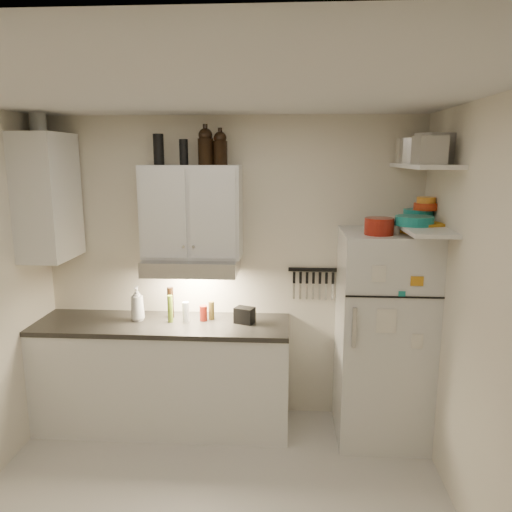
{
  "coord_description": "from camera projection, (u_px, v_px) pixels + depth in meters",
  "views": [
    {
      "loc": [
        0.48,
        -2.68,
        2.27
      ],
      "look_at": [
        0.25,
        0.9,
        1.55
      ],
      "focal_mm": 35.0,
      "sensor_mm": 36.0,
      "label": 1
    }
  ],
  "objects": [
    {
      "name": "ceiling",
      "position": [
        197.0,
        89.0,
        2.58
      ],
      "size": [
        3.2,
        3.0,
        0.02
      ],
      "primitive_type": "cube",
      "color": "silver",
      "rests_on": "ground"
    },
    {
      "name": "back_wall",
      "position": [
        232.0,
        270.0,
        4.32
      ],
      "size": [
        3.2,
        0.02,
        2.6
      ],
      "primitive_type": "cube",
      "color": "beige",
      "rests_on": "ground"
    },
    {
      "name": "right_wall",
      "position": [
        492.0,
        336.0,
        2.74
      ],
      "size": [
        0.02,
        3.0,
        2.6
      ],
      "primitive_type": "cube",
      "color": "beige",
      "rests_on": "ground"
    },
    {
      "name": "base_cabinet",
      "position": [
        164.0,
        376.0,
        4.22
      ],
      "size": [
        2.1,
        0.6,
        0.88
      ],
      "primitive_type": "cube",
      "color": "white",
      "rests_on": "floor"
    },
    {
      "name": "countertop",
      "position": [
        162.0,
        325.0,
        4.13
      ],
      "size": [
        2.1,
        0.62,
        0.04
      ],
      "primitive_type": "cube",
      "color": "#2A2824",
      "rests_on": "base_cabinet"
    },
    {
      "name": "upper_cabinet",
      "position": [
        192.0,
        212.0,
        4.06
      ],
      "size": [
        0.8,
        0.33,
        0.75
      ],
      "primitive_type": "cube",
      "color": "white",
      "rests_on": "back_wall"
    },
    {
      "name": "side_cabinet",
      "position": [
        48.0,
        197.0,
        3.98
      ],
      "size": [
        0.33,
        0.55,
        1.0
      ],
      "primitive_type": "cube",
      "color": "white",
      "rests_on": "left_wall"
    },
    {
      "name": "range_hood",
      "position": [
        192.0,
        265.0,
        4.08
      ],
      "size": [
        0.76,
        0.46,
        0.12
      ],
      "primitive_type": "cube",
      "color": "silver",
      "rests_on": "back_wall"
    },
    {
      "name": "fridge",
      "position": [
        383.0,
        337.0,
        3.99
      ],
      "size": [
        0.7,
        0.68,
        1.7
      ],
      "primitive_type": "cube",
      "color": "silver",
      "rests_on": "floor"
    },
    {
      "name": "shelf_hi",
      "position": [
        424.0,
        166.0,
        3.58
      ],
      "size": [
        0.3,
        0.95,
        0.03
      ],
      "primitive_type": "cube",
      "color": "white",
      "rests_on": "right_wall"
    },
    {
      "name": "shelf_lo",
      "position": [
        420.0,
        227.0,
        3.66
      ],
      "size": [
        0.3,
        0.95,
        0.03
      ],
      "primitive_type": "cube",
      "color": "white",
      "rests_on": "right_wall"
    },
    {
      "name": "knife_strip",
      "position": [
        313.0,
        270.0,
        4.25
      ],
      "size": [
        0.42,
        0.02,
        0.03
      ],
      "primitive_type": "cube",
      "color": "black",
      "rests_on": "back_wall"
    },
    {
      "name": "dutch_oven",
      "position": [
        379.0,
        226.0,
        3.67
      ],
      "size": [
        0.24,
        0.24,
        0.12
      ],
      "primitive_type": "cylinder",
      "rotation": [
        0.0,
        0.0,
        0.11
      ],
      "color": "maroon",
      "rests_on": "fridge"
    },
    {
      "name": "book_stack",
      "position": [
        424.0,
        228.0,
        3.66
      ],
      "size": [
        0.31,
        0.34,
        0.09
      ],
      "primitive_type": "cube",
      "rotation": [
        0.0,
        0.0,
        0.38
      ],
      "color": "orange",
      "rests_on": "fridge"
    },
    {
      "name": "spice_jar",
      "position": [
        396.0,
        228.0,
        3.69
      ],
      "size": [
        0.07,
        0.07,
        0.1
      ],
      "primitive_type": "cylinder",
      "rotation": [
        0.0,
        0.0,
        0.28
      ],
      "color": "silver",
      "rests_on": "fridge"
    },
    {
      "name": "stock_pot",
      "position": [
        413.0,
        151.0,
        3.81
      ],
      "size": [
        0.28,
        0.28,
        0.19
      ],
      "primitive_type": "cylinder",
      "rotation": [
        0.0,
        0.0,
        -0.06
      ],
      "color": "silver",
      "rests_on": "shelf_hi"
    },
    {
      "name": "tin_a",
      "position": [
        435.0,
        149.0,
        3.41
      ],
      "size": [
        0.26,
        0.25,
        0.21
      ],
      "primitive_type": "cube",
      "rotation": [
        0.0,
        0.0,
        0.39
      ],
      "color": "#AAAAAD",
      "rests_on": "shelf_hi"
    },
    {
      "name": "tin_b",
      "position": [
        430.0,
        150.0,
        3.31
      ],
      "size": [
        0.2,
        0.2,
        0.19
      ],
      "primitive_type": "cube",
      "rotation": [
        0.0,
        0.0,
        0.09
      ],
      "color": "#AAAAAD",
      "rests_on": "shelf_hi"
    },
    {
      "name": "bowl_teal",
      "position": [
        418.0,
        215.0,
        3.87
      ],
      "size": [
        0.23,
        0.23,
        0.09
      ],
      "primitive_type": "cylinder",
      "color": "#18877F",
      "rests_on": "shelf_lo"
    },
    {
      "name": "bowl_orange",
      "position": [
        426.0,
        206.0,
        3.8
      ],
      "size": [
        0.18,
        0.18,
        0.05
      ],
      "primitive_type": "cylinder",
      "color": "#B93111",
      "rests_on": "bowl_teal"
    },
    {
      "name": "bowl_yellow",
      "position": [
        426.0,
        200.0,
        3.79
      ],
      "size": [
        0.14,
        0.14,
        0.05
      ],
      "primitive_type": "cylinder",
      "color": "orange",
      "rests_on": "bowl_orange"
    },
    {
      "name": "plates",
      "position": [
        414.0,
        221.0,
        3.62
      ],
      "size": [
        0.29,
        0.29,
        0.07
      ],
      "primitive_type": "cylinder",
      "rotation": [
        0.0,
        0.0,
        -0.06
      ],
      "color": "#18877F",
      "rests_on": "shelf_lo"
    },
    {
      "name": "growler_a",
      "position": [
        206.0,
        146.0,
        3.95
      ],
      "size": [
        0.13,
        0.13,
        0.29
      ],
      "primitive_type": null,
      "rotation": [
        0.0,
        0.0,
        -0.08
      ],
      "color": "black",
      "rests_on": "upper_cabinet"
    },
    {
      "name": "growler_b",
      "position": [
        220.0,
        148.0,
        3.94
      ],
      "size": [
        0.14,
        0.14,
        0.27
      ],
      "primitive_type": null,
      "rotation": [
        0.0,
        0.0,
        -0.33
      ],
      "color": "black",
      "rests_on": "upper_cabinet"
    },
    {
      "name": "thermos_a",
      "position": [
        184.0,
        152.0,
        3.95
      ],
      "size": [
        0.09,
        0.09,
        0.2
      ],
      "primitive_type": "cylinder",
      "rotation": [
        0.0,
        0.0,
        0.36
      ],
      "color": "black",
      "rests_on": "upper_cabinet"
    },
    {
      "name": "thermos_b",
      "position": [
        159.0,
        149.0,
        3.98
      ],
      "size": [
        0.1,
        0.1,
        0.24
      ],
      "primitive_type": "cylinder",
      "rotation": [
        0.0,
        0.0,
        -0.17
      ],
      "color": "black",
      "rests_on": "upper_cabinet"
    },
    {
      "name": "side_jar",
      "position": [
        38.0,
        122.0,
        3.92
      ],
      "size": [
        0.14,
        0.14,
        0.17
      ],
      "primitive_type": "cylinder",
      "rotation": [
        0.0,
        0.0,
        0.16
      ],
      "color": "silver",
      "rests_on": "side_cabinet"
    },
    {
      "name": "soap_bottle",
      "position": [
        137.0,
        302.0,
        4.14
      ],
      "size": [
        0.13,
        0.13,
        0.33
      ],
      "primitive_type": "imported",
      "rotation": [
        0.0,
        0.0,
        -0.02
      ],
      "color": "white",
      "rests_on": "countertop"
    },
    {
      "name": "pepper_mill",
      "position": [
        211.0,
        310.0,
        4.18
      ],
      "size": [
        0.05,
        0.05,
        0.15
      ],
      "primitive_type": "cylinder",
      "rotation": [
        0.0,
        0.0,
        0.15
      ],
      "color": "brown",
      "rests_on": "countertop"
    },
    {
      "name": "oil_bottle",
      "position": [
        170.0,
        309.0,
        4.11
      ],
      "size": [
        0.05,
        0.05,
        0.23
      ],
      "primitive_type": "cylinder",
      "rotation": [
        0.0,
        0.0,
        0.06
      ],
      "color": "#56701C",
      "rests_on": "countertop"
    },
    {
      "name": "vinegar_bottle",
      "position": [
        171.0,
        302.0,
        4.22
      ],
      "size": [
        0.07,
        0.07,
        0.26
      ],
      "primitive_type": "cylinder",
      "rotation": [
        0.0,
        0.0,
        0.25
      ],
      "color": "black",
      "rests_on": "countertop"
    },
    {
      "name": "clear_bottle",
      "position": [
        186.0,
        312.0,
        4.12
      ],
      "size": [
        0.07,
        0.07,
        0.17
      ],
      "primitive_type": "cylinder",
      "rotation": [
        0.0,
        0.0,
        -0.38
      ],
      "color": "silver",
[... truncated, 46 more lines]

